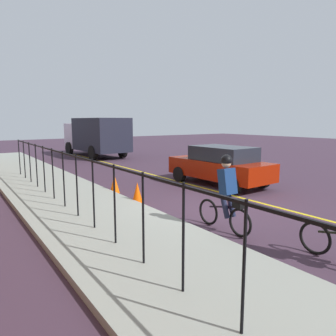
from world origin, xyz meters
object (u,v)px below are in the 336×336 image
object	(u,v)px
cyclist_lead	(226,194)
traffic_cone_far	(115,184)
box_truck_background	(96,135)
traffic_cone_near	(137,193)
patrol_sedan	(220,165)

from	to	relation	value
cyclist_lead	traffic_cone_far	xyz separation A→B (m)	(5.18, 0.41, -0.57)
cyclist_lead	traffic_cone_far	bearing A→B (deg)	4.14
box_truck_background	traffic_cone_far	distance (m)	12.40
box_truck_background	traffic_cone_near	distance (m)	14.12
traffic_cone_far	patrol_sedan	bearing A→B (deg)	-104.74
patrol_sedan	traffic_cone_far	xyz separation A→B (m)	(1.10, 4.17, -0.48)
box_truck_background	traffic_cone_near	world-z (taller)	box_truck_background
cyclist_lead	box_truck_background	world-z (taller)	box_truck_background
patrol_sedan	traffic_cone_near	size ratio (longest dim) A/B	6.47
cyclist_lead	traffic_cone_near	world-z (taller)	cyclist_lead
box_truck_background	traffic_cone_far	world-z (taller)	box_truck_background
traffic_cone_near	traffic_cone_far	xyz separation A→B (m)	(1.80, -0.07, -0.01)
traffic_cone_near	cyclist_lead	bearing A→B (deg)	-171.87
cyclist_lead	box_truck_background	size ratio (longest dim) A/B	0.27
cyclist_lead	traffic_cone_near	size ratio (longest dim) A/B	2.64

